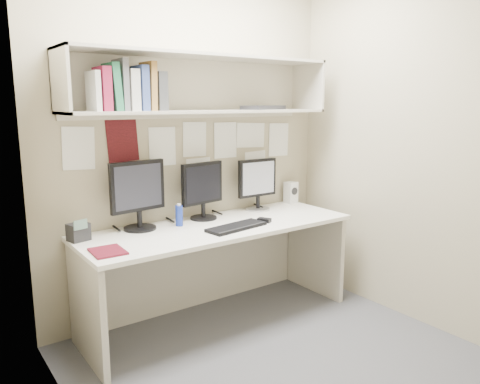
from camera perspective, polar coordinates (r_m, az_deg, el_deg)
floor at (r=3.16m, az=4.21°, el=-19.42°), size 2.40×2.00×0.01m
wall_back at (r=3.57m, az=-5.87°, el=6.08°), size 2.40×0.02×2.60m
wall_front at (r=2.09m, az=22.53°, el=1.99°), size 2.40×0.02×2.60m
wall_left at (r=2.18m, az=-20.31°, el=2.47°), size 0.02×2.00×2.60m
wall_right at (r=3.64m, az=19.28°, el=5.63°), size 0.02×2.00×2.60m
desk at (r=3.48m, az=-2.66°, el=-9.81°), size 2.00×0.70×0.73m
overhead_hutch at (r=3.44m, az=-4.82°, el=12.93°), size 2.00×0.38×0.40m
pinned_papers at (r=3.57m, az=-5.81°, el=5.28°), size 1.92×0.01×0.48m
monitor_left at (r=3.27m, az=-12.33°, el=-0.06°), size 0.41×0.22×0.47m
monitor_center at (r=3.50m, az=-4.60°, el=0.49°), size 0.37×0.20×0.43m
monitor_right at (r=3.79m, az=2.14°, el=1.24°), size 0.36×0.20×0.42m
keyboard at (r=3.26m, az=-0.44°, el=-4.28°), size 0.47×0.22×0.02m
mouse at (r=3.44m, az=2.96°, el=-3.45°), size 0.10×0.11×0.03m
speaker at (r=4.10m, az=6.21°, el=-0.05°), size 0.10×0.10×0.18m
blue_bottle at (r=3.34m, az=-7.43°, el=-2.85°), size 0.05×0.05×0.16m
maroon_notebook at (r=2.86m, az=-15.82°, el=-6.98°), size 0.19×0.23×0.01m
desk_phone at (r=3.14m, az=-19.09°, el=-4.61°), size 0.14×0.13×0.15m
book_stack at (r=3.11m, az=-13.48°, el=12.15°), size 0.47×0.20×0.32m
hutch_tray at (r=3.68m, az=2.90°, el=10.25°), size 0.46×0.31×0.03m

